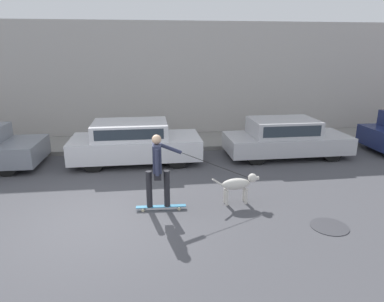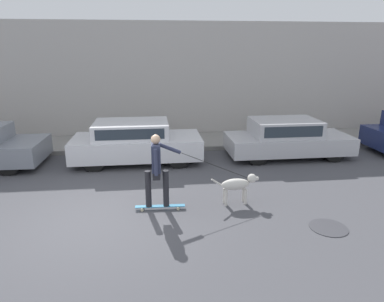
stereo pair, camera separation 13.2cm
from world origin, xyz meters
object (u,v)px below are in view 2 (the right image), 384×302
at_px(dog, 238,185).
at_px(skateboarder, 157,168).
at_px(parked_car_1, 136,142).
at_px(parked_car_2, 287,139).

bearing_deg(dog, skateboarder, 178.99).
relative_size(parked_car_1, skateboarder, 1.49).
xyz_separation_m(parked_car_2, dog, (-2.48, -3.38, -0.15)).
xyz_separation_m(dog, skateboarder, (-1.84, -0.12, 0.53)).
bearing_deg(parked_car_1, parked_car_2, -0.38).
bearing_deg(parked_car_1, dog, -54.20).
distance_m(parked_car_2, skateboarder, 5.57).
distance_m(parked_car_2, dog, 4.19).
relative_size(dog, skateboarder, 0.42).
height_order(dog, skateboarder, skateboarder).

